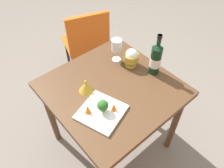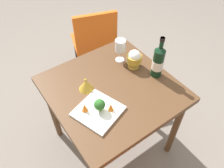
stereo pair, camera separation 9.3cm
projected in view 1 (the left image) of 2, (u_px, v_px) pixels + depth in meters
ground_plane at (112, 141)px, 2.03m from camera, size 8.00×8.00×0.00m
dining_table at (112, 96)px, 1.57m from camera, size 0.82×0.82×0.73m
chair_near_window at (87, 41)px, 2.19m from camera, size 0.51×0.51×0.85m
wine_bottle at (156, 59)px, 1.51m from camera, size 0.08×0.08×0.31m
wine_glass at (117, 46)px, 1.60m from camera, size 0.08×0.08×0.18m
rice_bowl at (131, 57)px, 1.60m from camera, size 0.11×0.11×0.14m
rice_bowl_lid at (86, 87)px, 1.45m from camera, size 0.10×0.10×0.09m
serving_plate at (101, 112)px, 1.35m from camera, size 0.32×0.32×0.02m
broccoli_floret at (103, 106)px, 1.31m from camera, size 0.07×0.07×0.09m
carrot_garnish_left at (114, 107)px, 1.33m from camera, size 0.03×0.03×0.06m
carrot_garnish_right at (88, 109)px, 1.32m from camera, size 0.04×0.04×0.06m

